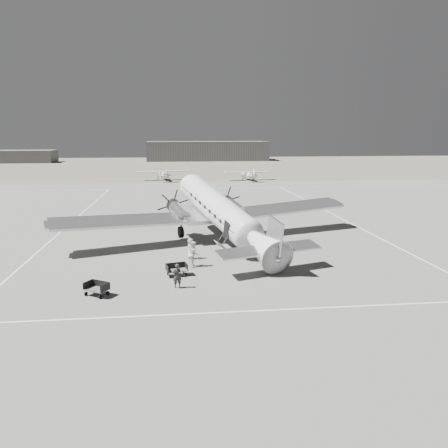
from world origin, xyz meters
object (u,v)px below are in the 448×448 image
at_px(ramp_agent, 194,254).
at_px(passenger, 191,249).
at_px(shed_secondary, 26,156).
at_px(baggage_cart_near, 177,270).
at_px(dc3_airliner, 221,214).
at_px(light_plane_right, 248,175).
at_px(baggage_cart_far, 97,289).
at_px(light_plane_left, 164,175).
at_px(ground_crew, 177,276).
at_px(hangar_main, 207,151).

relative_size(ramp_agent, passenger, 1.16).
height_order(shed_secondary, baggage_cart_near, shed_secondary).
relative_size(dc3_airliner, passenger, 17.68).
distance_m(light_plane_right, baggage_cart_near, 61.40).
bearing_deg(baggage_cart_near, baggage_cart_far, -159.92).
bearing_deg(ramp_agent, dc3_airliner, -28.38).
bearing_deg(light_plane_left, ground_crew, -97.39).
bearing_deg(hangar_main, baggage_cart_far, -97.21).
bearing_deg(baggage_cart_near, shed_secondary, 97.90).
distance_m(dc3_airliner, baggage_cart_far, 14.59).
height_order(light_plane_left, light_plane_right, light_plane_left).
relative_size(hangar_main, light_plane_right, 4.28).
distance_m(shed_secondary, ramp_agent, 130.18).
height_order(dc3_airliner, ramp_agent, dc3_airliner).
bearing_deg(shed_secondary, light_plane_right, -44.85).
bearing_deg(baggage_cart_far, dc3_airliner, 85.33).
distance_m(hangar_main, dc3_airliner, 119.42).
relative_size(shed_secondary, dc3_airliner, 0.64).
height_order(baggage_cart_far, ramp_agent, ramp_agent).
height_order(light_plane_right, baggage_cart_near, light_plane_right).
height_order(baggage_cart_far, passenger, passenger).
xyz_separation_m(light_plane_left, baggage_cart_near, (2.24, -61.61, -0.68)).
relative_size(shed_secondary, ramp_agent, 9.66).
xyz_separation_m(light_plane_right, baggage_cart_far, (-19.76, -62.73, -0.61)).
distance_m(dc3_airliner, ground_crew, 11.52).
relative_size(baggage_cart_near, baggage_cart_far, 1.01).
height_order(baggage_cart_near, ground_crew, ground_crew).
xyz_separation_m(hangar_main, baggage_cart_near, (-11.75, -127.45, -2.88)).
relative_size(dc3_airliner, ground_crew, 18.14).
bearing_deg(passenger, dc3_airliner, -39.87).
xyz_separation_m(light_plane_right, passenger, (-13.89, -55.53, -0.22)).
bearing_deg(baggage_cart_near, ground_crew, -103.31).
distance_m(dc3_airliner, light_plane_right, 52.46).
height_order(dc3_airliner, ground_crew, dc3_airliner).
bearing_deg(baggage_cart_far, hangar_main, 115.40).
bearing_deg(light_plane_left, light_plane_right, -16.24).
height_order(dc3_airliner, light_plane_right, dc3_airliner).
bearing_deg(passenger, baggage_cart_near, 158.63).
xyz_separation_m(hangar_main, passenger, (-10.66, -123.44, -2.50)).
distance_m(shed_secondary, baggage_cart_far, 132.95).
bearing_deg(ground_crew, light_plane_right, -115.79).
distance_m(light_plane_right, ground_crew, 63.70).
height_order(shed_secondary, baggage_cart_far, shed_secondary).
distance_m(hangar_main, ground_crew, 130.38).
height_order(light_plane_right, ramp_agent, light_plane_right).
bearing_deg(ground_crew, light_plane_left, -100.18).
height_order(hangar_main, light_plane_right, hangar_main).
height_order(hangar_main, light_plane_left, hangar_main).
bearing_deg(ground_crew, baggage_cart_far, -2.61).
relative_size(hangar_main, dc3_airliner, 1.48).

